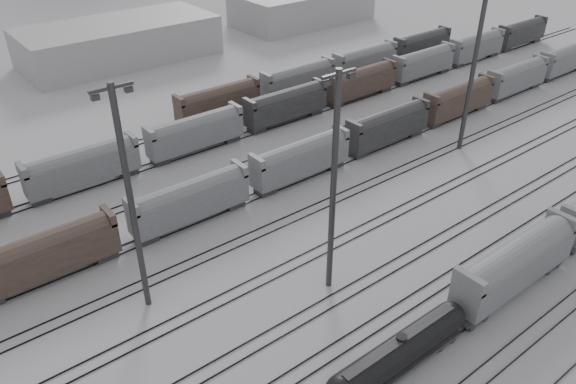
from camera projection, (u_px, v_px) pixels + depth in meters
ground at (453, 343)px, 51.53m from camera, size 900.00×900.00×0.00m
tracks at (327, 251)px, 63.22m from camera, size 220.00×71.50×0.16m
tank_car_b at (400, 352)px, 47.61m from camera, size 16.11×2.68×3.98m
hopper_car_a at (516, 263)px, 55.69m from camera, size 16.63×3.30×5.95m
light_mast_b at (130, 199)px, 49.60m from camera, size 3.71×0.59×23.18m
light_mast_c at (334, 182)px, 51.97m from camera, size 3.73×0.60×23.32m
light_mast_d at (475, 58)px, 77.84m from camera, size 4.20×0.67×26.27m
bg_string_near at (300, 161)px, 75.73m from camera, size 151.00×3.00×5.60m
bg_string_mid at (286, 106)px, 91.72m from camera, size 151.00×3.00×5.60m
bg_string_far at (333, 71)px, 106.30m from camera, size 66.00×3.00×5.60m
warehouse_mid at (119, 42)px, 118.39m from camera, size 40.00×18.00×8.00m
warehouse_right at (302, 6)px, 144.72m from camera, size 35.00×18.00×8.00m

